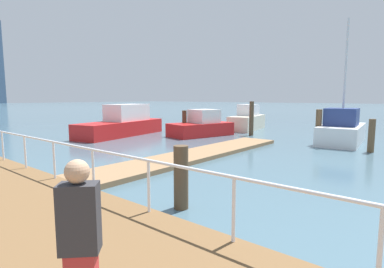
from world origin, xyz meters
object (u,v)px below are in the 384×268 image
at_px(moored_boat_2, 342,130).
at_px(pedestrian_0, 81,245).
at_px(moored_boat_0, 123,124).
at_px(moored_boat_1, 247,120).
at_px(moored_boat_3, 201,126).

relative_size(moored_boat_2, pedestrian_0, 4.17).
distance_m(moored_boat_0, moored_boat_1, 10.37).
relative_size(moored_boat_3, pedestrian_0, 2.82).
bearing_deg(moored_boat_0, moored_boat_2, -65.78).
bearing_deg(moored_boat_0, moored_boat_3, -52.95).
distance_m(moored_boat_0, moored_boat_2, 14.31).
height_order(moored_boat_0, moored_boat_2, moored_boat_2).
height_order(moored_boat_0, pedestrian_0, moored_boat_0).
height_order(moored_boat_1, moored_boat_2, moored_boat_2).
bearing_deg(moored_boat_2, moored_boat_3, 106.17).
bearing_deg(moored_boat_1, moored_boat_3, 175.32).
bearing_deg(moored_boat_1, pedestrian_0, -154.61).
distance_m(moored_boat_1, pedestrian_0, 23.24).
relative_size(moored_boat_1, moored_boat_2, 0.72).
relative_size(moored_boat_1, pedestrian_0, 3.01).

